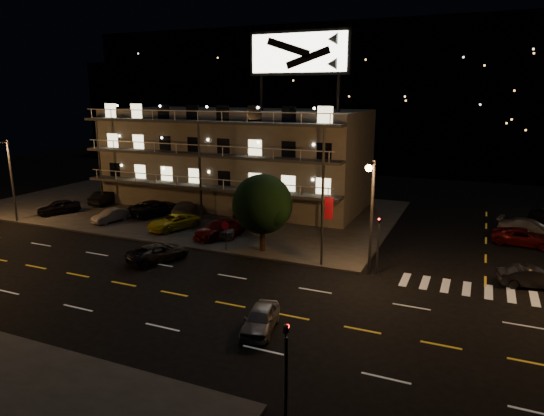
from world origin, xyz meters
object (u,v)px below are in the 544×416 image
at_px(tree, 262,206).
at_px(lot_car_7, 185,208).
at_px(road_car_west, 158,252).
at_px(lot_car_4, 226,227).
at_px(road_car_east, 261,319).
at_px(side_car_0, 532,277).
at_px(lot_car_2, 173,222).

bearing_deg(tree, lot_car_7, 148.51).
bearing_deg(road_car_west, lot_car_4, -77.99).
xyz_separation_m(tree, road_car_east, (5.28, -11.70, -3.13)).
height_order(lot_car_4, side_car_0, lot_car_4).
bearing_deg(lot_car_4, lot_car_2, 160.90).
bearing_deg(road_car_west, lot_car_7, -41.81).
xyz_separation_m(lot_car_4, side_car_0, (23.77, -2.12, -0.19)).
distance_m(lot_car_2, side_car_0, 29.02).
bearing_deg(lot_car_2, lot_car_7, 133.09).
bearing_deg(road_car_east, road_car_west, 138.97).
xyz_separation_m(tree, lot_car_4, (-4.78, 2.74, -2.92)).
xyz_separation_m(tree, side_car_0, (19.00, 0.61, -3.11)).
distance_m(lot_car_7, side_car_0, 31.68).
bearing_deg(side_car_0, tree, 80.07).
bearing_deg(road_car_east, lot_car_4, 114.12).
xyz_separation_m(lot_car_7, road_car_east, (17.25, -19.03, -0.19)).
height_order(side_car_0, road_car_east, side_car_0).
xyz_separation_m(tree, lot_car_7, (-11.97, 7.33, -2.94)).
relative_size(side_car_0, road_car_west, 0.87).
bearing_deg(road_car_east, tree, 103.55).
bearing_deg(road_car_west, road_car_east, 173.17).
distance_m(tree, lot_car_2, 10.66).
bearing_deg(lot_car_4, side_car_0, -28.71).
relative_size(tree, lot_car_7, 1.28).
distance_m(lot_car_7, road_car_east, 25.68).
bearing_deg(lot_car_4, tree, -53.43).
distance_m(tree, lot_car_7, 14.34).
bearing_deg(lot_car_7, road_car_east, 117.50).
relative_size(tree, road_car_east, 1.60).
relative_size(road_car_east, road_car_west, 0.81).
distance_m(tree, road_car_west, 8.60).
bearing_deg(tree, side_car_0, 1.85).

